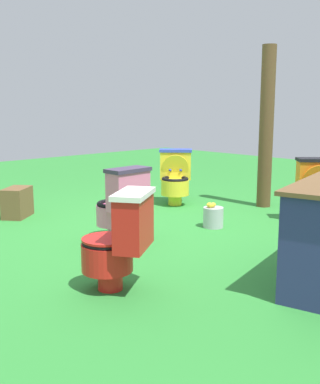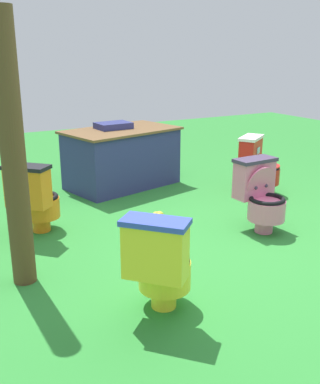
{
  "view_description": "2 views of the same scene",
  "coord_description": "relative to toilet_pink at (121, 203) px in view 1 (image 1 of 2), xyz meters",
  "views": [
    {
      "loc": [
        3.3,
        3.52,
        1.31
      ],
      "look_at": [
        0.09,
        0.16,
        0.45
      ],
      "focal_mm": 44.14,
      "sensor_mm": 36.0,
      "label": 1
    },
    {
      "loc": [
        -2.52,
        -3.29,
        1.75
      ],
      "look_at": [
        -0.5,
        0.35,
        0.46
      ],
      "focal_mm": 42.6,
      "sensor_mm": 36.0,
      "label": 2
    }
  ],
  "objects": [
    {
      "name": "small_crate",
      "position": [
        0.28,
        -1.61,
        -0.2
      ],
      "size": [
        0.46,
        0.44,
        0.35
      ],
      "primitive_type": "cube",
      "rotation": [
        0.0,
        0.0,
        3.82
      ],
      "color": "brown",
      "rests_on": "ground"
    },
    {
      "name": "toilet_pink",
      "position": [
        0.0,
        0.0,
        0.0
      ],
      "size": [
        0.44,
        0.51,
        0.73
      ],
      "rotation": [
        0.0,
        0.0,
        3.19
      ],
      "color": "pink",
      "rests_on": "ground"
    },
    {
      "name": "toilet_orange",
      "position": [
        -2.0,
        1.0,
        0.0
      ],
      "size": [
        0.63,
        0.63,
        0.73
      ],
      "rotation": [
        0.0,
        0.0,
        5.48
      ],
      "color": "orange",
      "rests_on": "ground"
    },
    {
      "name": "ground",
      "position": [
        -0.47,
        -0.01,
        -0.37
      ],
      "size": [
        14.0,
        14.0,
        0.0
      ],
      "primitive_type": "plane",
      "color": "#2D8433"
    },
    {
      "name": "toilet_yellow",
      "position": [
        -1.62,
        -0.85,
        0.0
      ],
      "size": [
        0.63,
        0.63,
        0.73
      ],
      "rotation": [
        0.0,
        0.0,
        5.45
      ],
      "color": "yellow",
      "rests_on": "ground"
    },
    {
      "name": "toilet_red",
      "position": [
        0.81,
        0.98,
        -0.0
      ],
      "size": [
        0.61,
        0.63,
        0.73
      ],
      "rotation": [
        0.0,
        0.0,
        3.73
      ],
      "color": "red",
      "rests_on": "ground"
    },
    {
      "name": "lemon_bucket",
      "position": [
        -1.03,
        0.3,
        -0.26
      ],
      "size": [
        0.22,
        0.22,
        0.28
      ],
      "color": "#B7B7BF",
      "rests_on": "ground"
    },
    {
      "name": "wooden_post",
      "position": [
        -2.35,
        0.06,
        0.65
      ],
      "size": [
        0.18,
        0.18,
        2.05
      ],
      "primitive_type": "cylinder",
      "color": "brown",
      "rests_on": "ground"
    }
  ]
}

